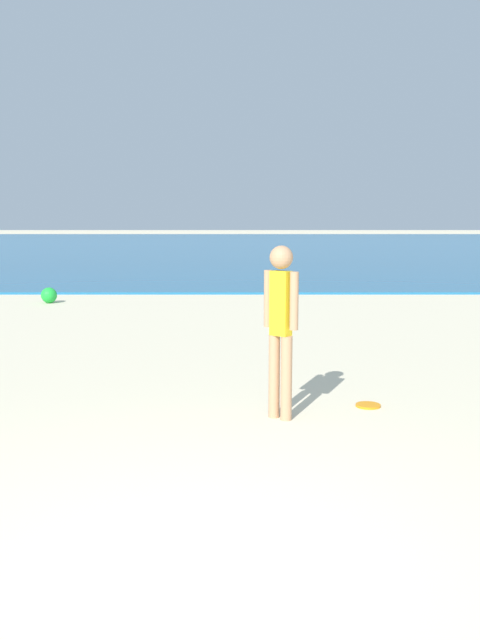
{
  "coord_description": "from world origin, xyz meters",
  "views": [
    {
      "loc": [
        0.21,
        -3.68,
        2.02
      ],
      "look_at": [
        0.18,
        4.09,
        0.85
      ],
      "focal_mm": 38.46,
      "sensor_mm": 36.0,
      "label": 1
    }
  ],
  "objects": [
    {
      "name": "water",
      "position": [
        0.0,
        44.12,
        0.03
      ],
      "size": [
        160.0,
        60.0,
        0.06
      ],
      "primitive_type": "cube",
      "color": "#1E6B9E",
      "rests_on": "ground"
    },
    {
      "name": "beach_ball",
      "position": [
        -4.3,
        12.36,
        0.19
      ],
      "size": [
        0.37,
        0.37,
        0.37
      ],
      "primitive_type": "sphere",
      "color": "green",
      "rests_on": "ground"
    },
    {
      "name": "frisbee",
      "position": [
        1.58,
        3.46,
        0.01
      ],
      "size": [
        0.27,
        0.27,
        0.03
      ],
      "primitive_type": "cylinder",
      "color": "orange",
      "rests_on": "ground"
    },
    {
      "name": "ground",
      "position": [
        0.0,
        0.0,
        0.0
      ],
      "size": [
        200.0,
        200.0,
        0.0
      ],
      "primitive_type": "plane",
      "color": "beige"
    },
    {
      "name": "person_standing",
      "position": [
        0.61,
        3.03,
        0.99
      ],
      "size": [
        0.33,
        0.29,
        1.74
      ],
      "rotation": [
        0.0,
        0.0,
        2.45
      ],
      "color": "tan",
      "rests_on": "ground"
    }
  ]
}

